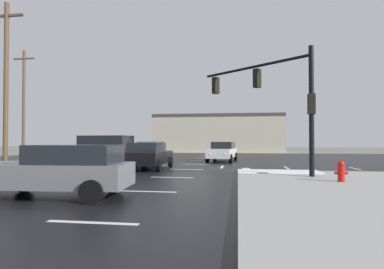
% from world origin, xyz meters
% --- Properties ---
extents(ground_plane, '(120.00, 120.00, 0.00)m').
position_xyz_m(ground_plane, '(0.00, 0.00, 0.00)').
color(ground_plane, slate).
extents(road_asphalt, '(44.00, 44.00, 0.02)m').
position_xyz_m(road_asphalt, '(0.00, 0.00, 0.01)').
color(road_asphalt, black).
rests_on(road_asphalt, ground_plane).
extents(snow_strip_curbside, '(4.00, 1.60, 0.06)m').
position_xyz_m(snow_strip_curbside, '(5.00, -4.00, 0.17)').
color(snow_strip_curbside, white).
rests_on(snow_strip_curbside, sidewalk_corner).
extents(lane_markings, '(36.15, 36.15, 0.01)m').
position_xyz_m(lane_markings, '(1.20, -1.38, 0.02)').
color(lane_markings, silver).
rests_on(lane_markings, road_asphalt).
extents(traffic_signal_mast, '(5.17, 4.32, 5.78)m').
position_xyz_m(traffic_signal_mast, '(4.79, -4.56, 4.08)').
color(traffic_signal_mast, black).
rests_on(traffic_signal_mast, sidewalk_corner).
extents(fire_hydrant, '(0.48, 0.26, 0.79)m').
position_xyz_m(fire_hydrant, '(6.95, -7.36, 0.54)').
color(fire_hydrant, red).
rests_on(fire_hydrant, sidewalk_corner).
extents(strip_building_background, '(18.40, 8.00, 5.44)m').
position_xyz_m(strip_building_background, '(0.15, 26.82, 2.72)').
color(strip_building_background, '#BCB29E').
rests_on(strip_building_background, ground_plane).
extents(suv_red, '(4.99, 2.61, 2.03)m').
position_xyz_m(suv_red, '(-5.92, 0.18, 1.09)').
color(suv_red, '#B21919').
rests_on(suv_red, road_asphalt).
extents(sedan_white, '(2.43, 4.68, 1.58)m').
position_xyz_m(sedan_white, '(1.76, 5.53, 0.85)').
color(sedan_white, white).
rests_on(sedan_white, road_asphalt).
extents(sedan_black, '(2.02, 4.54, 1.58)m').
position_xyz_m(sedan_black, '(-2.20, -2.03, 0.85)').
color(sedan_black, black).
rests_on(sedan_black, road_asphalt).
extents(sedan_blue, '(2.18, 4.60, 1.58)m').
position_xyz_m(sedan_blue, '(-4.60, 6.14, 0.85)').
color(sedan_blue, navy).
rests_on(sedan_blue, road_asphalt).
extents(sedan_grey, '(4.63, 2.25, 1.58)m').
position_xyz_m(sedan_grey, '(-2.29, -11.43, 0.85)').
color(sedan_grey, slate).
rests_on(sedan_grey, road_asphalt).
extents(utility_pole_mid, '(2.20, 0.28, 10.13)m').
position_xyz_m(utility_pole_mid, '(-10.92, -3.03, 5.28)').
color(utility_pole_mid, brown).
rests_on(utility_pole_mid, ground_plane).
extents(utility_pole_far, '(2.20, 0.28, 10.62)m').
position_xyz_m(utility_pole_far, '(-17.95, 8.03, 5.53)').
color(utility_pole_far, brown).
rests_on(utility_pole_far, ground_plane).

